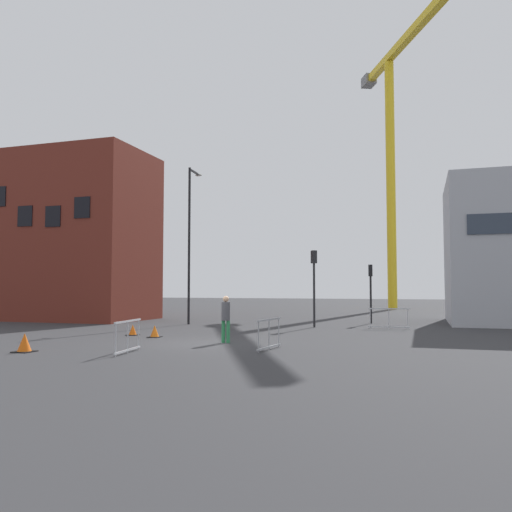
{
  "coord_description": "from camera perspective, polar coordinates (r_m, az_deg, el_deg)",
  "views": [
    {
      "loc": [
        8.11,
        -18.84,
        2.17
      ],
      "look_at": [
        0.0,
        6.72,
        3.78
      ],
      "focal_mm": 36.68,
      "sensor_mm": 36.0,
      "label": 1
    }
  ],
  "objects": [
    {
      "name": "safety_barrier_front",
      "position": [
        18.32,
        1.43,
        -8.47
      ],
      "size": [
        0.29,
        2.01,
        1.08
      ],
      "color": "#9EA0A5",
      "rests_on": "ground"
    },
    {
      "name": "traffic_cone_by_barrier",
      "position": [
        19.41,
        -23.93,
        -8.69
      ],
      "size": [
        0.62,
        0.62,
        0.63
      ],
      "color": "black",
      "rests_on": "ground"
    },
    {
      "name": "traffic_cone_on_verge",
      "position": [
        24.51,
        -13.29,
        -7.9
      ],
      "size": [
        0.48,
        0.48,
        0.49
      ],
      "color": "black",
      "rests_on": "ground"
    },
    {
      "name": "safety_barrier_left_run",
      "position": [
        28.35,
        14.29,
        -6.58
      ],
      "size": [
        2.11,
        0.2,
        1.08
      ],
      "color": "#B2B5BA",
      "rests_on": "ground"
    },
    {
      "name": "pedestrian_walking",
      "position": [
        20.64,
        -3.32,
        -6.48
      ],
      "size": [
        0.34,
        0.34,
        1.83
      ],
      "color": "#2D844C",
      "rests_on": "ground"
    },
    {
      "name": "construction_crane",
      "position": [
        54.76,
        14.61,
        12.44
      ],
      "size": [
        8.99,
        17.62,
        25.79
      ],
      "color": "yellow",
      "rests_on": "ground"
    },
    {
      "name": "safety_barrier_mid_span",
      "position": [
        17.97,
        -13.81,
        -8.47
      ],
      "size": [
        0.34,
        2.03,
        1.08
      ],
      "color": "#B2B5BA",
      "rests_on": "ground"
    },
    {
      "name": "streetlamp_tall",
      "position": [
        31.44,
        -7.18,
        2.39
      ],
      "size": [
        0.44,
        1.74,
        9.32
      ],
      "color": "black",
      "rests_on": "ground"
    },
    {
      "name": "traffic_light_far",
      "position": [
        28.72,
        6.34,
        -2.16
      ],
      "size": [
        0.37,
        0.37,
        4.18
      ],
      "color": "#232326",
      "rests_on": "ground"
    },
    {
      "name": "traffic_light_corner",
      "position": [
        32.28,
        12.39,
        -2.95
      ],
      "size": [
        0.26,
        0.38,
        3.53
      ],
      "color": "black",
      "rests_on": "ground"
    },
    {
      "name": "brick_building",
      "position": [
        37.71,
        -19.46,
        1.97
      ],
      "size": [
        10.52,
        6.48,
        11.18
      ],
      "color": "maroon",
      "rests_on": "ground"
    },
    {
      "name": "traffic_cone_orange",
      "position": [
        23.33,
        -10.99,
        -8.12
      ],
      "size": [
        0.52,
        0.52,
        0.52
      ],
      "color": "black",
      "rests_on": "ground"
    },
    {
      "name": "ground",
      "position": [
        20.62,
        -5.73,
        -9.45
      ],
      "size": [
        160.0,
        160.0,
        0.0
      ],
      "primitive_type": "plane",
      "color": "#333335"
    }
  ]
}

